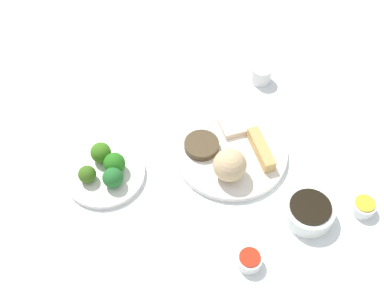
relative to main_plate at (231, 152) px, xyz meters
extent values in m
cube|color=white|center=(0.04, 0.02, -0.02)|extent=(2.20, 2.20, 0.02)
cylinder|color=white|center=(0.00, 0.00, 0.00)|extent=(0.28, 0.28, 0.02)
sphere|color=tan|center=(0.06, 0.04, 0.05)|extent=(0.08, 0.08, 0.08)
cube|color=tan|center=(-0.04, 0.06, 0.02)|extent=(0.08, 0.12, 0.03)
cube|color=beige|center=(-0.06, -0.04, 0.02)|extent=(0.08, 0.08, 0.02)
cylinder|color=#463721|center=(0.04, -0.06, 0.02)|extent=(0.08, 0.08, 0.02)
cylinder|color=white|center=(0.26, -0.17, 0.00)|extent=(0.19, 0.19, 0.01)
sphere|color=#25711A|center=(0.23, -0.16, 0.03)|extent=(0.05, 0.05, 0.05)
sphere|color=#3A7319|center=(0.23, -0.20, 0.03)|extent=(0.05, 0.05, 0.05)
sphere|color=#3C651A|center=(0.29, -0.18, 0.03)|extent=(0.04, 0.04, 0.04)
sphere|color=#23682A|center=(0.26, -0.13, 0.03)|extent=(0.05, 0.05, 0.05)
cylinder|color=white|center=(0.01, 0.24, 0.01)|extent=(0.11, 0.11, 0.04)
cylinder|color=black|center=(0.01, 0.24, 0.04)|extent=(0.09, 0.09, 0.00)
cylinder|color=white|center=(-0.09, 0.32, 0.01)|extent=(0.05, 0.05, 0.03)
cylinder|color=yellow|center=(-0.09, 0.32, 0.02)|extent=(0.04, 0.04, 0.00)
cylinder|color=white|center=(0.19, 0.22, 0.01)|extent=(0.05, 0.05, 0.03)
cylinder|color=red|center=(0.19, 0.22, 0.02)|extent=(0.04, 0.04, 0.00)
cylinder|color=silver|center=(-0.25, -0.11, 0.02)|extent=(0.06, 0.06, 0.05)
camera|label=1|loc=(0.57, 0.43, 0.96)|focal=45.80mm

